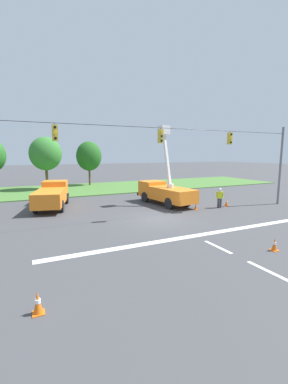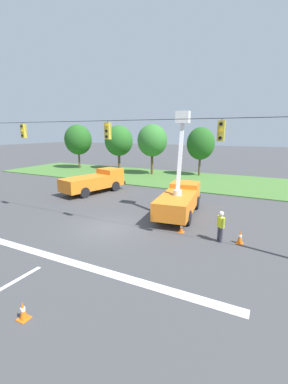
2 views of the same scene
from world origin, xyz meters
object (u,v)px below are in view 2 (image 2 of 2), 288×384
Objects in this scene: utility_truck_bucket_lift at (180,197)px; traffic_cone_lane_edge_a at (240,237)px; tree_far_west at (78,140)px; utility_truck_support_near at (95,181)px; tree_west at (119,141)px; traffic_cone_mid_left at (186,199)px; traffic_cone_foreground_right at (23,311)px; traffic_cone_mid_right at (181,228)px; road_worker at (221,225)px; tree_east at (201,144)px; tree_centre at (152,141)px.

utility_truck_bucket_lift is 9.66× the size of traffic_cone_lane_edge_a.
utility_truck_support_near is (12.67, -12.39, -3.50)m from tree_far_west.
utility_truck_bucket_lift reaches higher than traffic_cone_lane_edge_a.
tree_west is 10.10× the size of traffic_cone_mid_left.
traffic_cone_foreground_right is 0.95× the size of traffic_cone_mid_left.
traffic_cone_mid_right is at bearing -49.71° from tree_west.
road_worker is at bearing -166.81° from traffic_cone_lane_edge_a.
tree_west is 28.99m from road_worker.
tree_west is at bearing 138.16° from traffic_cone_mid_left.
traffic_cone_foreground_right is at bearing -116.34° from road_worker.
traffic_cone_mid_left is at bearing 105.80° from traffic_cone_mid_right.
traffic_cone_mid_right is at bearing 179.01° from traffic_cone_lane_edge_a.
tree_east is 16.09m from utility_truck_support_near.
road_worker is 2.72× the size of traffic_cone_foreground_right.
utility_truck_support_near is 11.29× the size of traffic_cone_mid_right.
road_worker is (19.80, -20.89, -3.52)m from tree_west.
traffic_cone_mid_left is (15.57, -13.94, -4.19)m from tree_west.
tree_centre is 23.44m from traffic_cone_lane_edge_a.
utility_truck_support_near is (-0.56, -12.18, -3.59)m from tree_centre.
tree_east is 9.58× the size of traffic_cone_mid_left.
tree_west is 23.95m from utility_truck_bucket_lift.
tree_east is (13.05, -0.24, -0.15)m from tree_west.
utility_truck_support_near is 10.78× the size of traffic_cone_foreground_right.
utility_truck_bucket_lift is at bearing -79.63° from tree_east.
utility_truck_bucket_lift is at bearing 135.77° from road_worker.
tree_east reaches higher than traffic_cone_foreground_right.
tree_far_west is at bearing 142.17° from traffic_cone_mid_right.
traffic_cone_lane_edge_a is (5.26, -6.71, 0.04)m from traffic_cone_mid_left.
tree_west is 3.90× the size of road_worker.
road_worker is at bearing 63.66° from traffic_cone_foreground_right.
traffic_cone_foreground_right is 10.90m from traffic_cone_lane_edge_a.
utility_truck_support_near is 17.93m from traffic_cone_foreground_right.
traffic_cone_lane_edge_a is at bearing -35.15° from utility_truck_bucket_lift.
utility_truck_bucket_lift is 11.85× the size of traffic_cone_mid_right.
tree_west is 10.62× the size of traffic_cone_foreground_right.
tree_centre reaches higher than tree_west.
utility_truck_support_near is 10.25× the size of traffic_cone_mid_left.
utility_truck_bucket_lift is at bearing -79.94° from traffic_cone_mid_left.
tree_centre is at bearing 120.05° from traffic_cone_mid_right.
traffic_cone_mid_left is at bearing -41.84° from tree_west.
utility_truck_bucket_lift is 10.76× the size of traffic_cone_mid_left.
tree_east reaches higher than utility_truck_support_near.
traffic_cone_foreground_right is (2.23, -29.78, -4.06)m from tree_east.
utility_truck_support_near is at bearing -92.63° from tree_centre.
tree_centre is at bearing -0.93° from tree_far_west.
traffic_cone_mid_left is at bearing -28.37° from tree_far_west.
utility_truck_bucket_lift reaches higher than traffic_cone_foreground_right.
road_worker is at bearing -55.19° from tree_centre.
tree_west reaches higher than tree_east.
utility_truck_support_near is at bearing -44.37° from tree_far_west.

